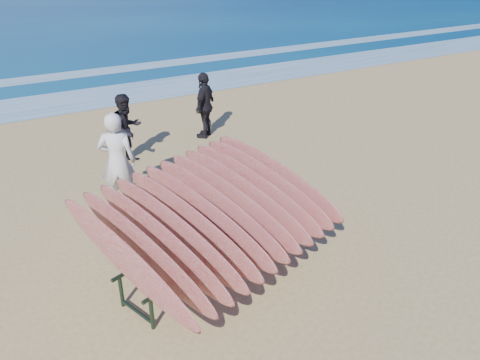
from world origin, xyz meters
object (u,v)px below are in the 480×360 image
at_px(surfboard_rack, 213,213).
at_px(person_white, 117,161).
at_px(person_dark_b, 205,105).
at_px(person_dark_a, 127,129).

xyz_separation_m(surfboard_rack, person_white, (-0.66, 2.57, -0.03)).
bearing_deg(person_dark_b, person_dark_a, -25.91).
height_order(surfboard_rack, person_dark_b, person_dark_b).
bearing_deg(person_dark_b, surfboard_rack, 23.89).
bearing_deg(person_dark_a, surfboard_rack, -115.23).
bearing_deg(surfboard_rack, person_dark_b, 46.43).
distance_m(surfboard_rack, person_white, 2.66).
distance_m(person_dark_a, person_dark_b, 2.31).
bearing_deg(person_dark_b, person_white, -1.71).
xyz_separation_m(surfboard_rack, person_dark_a, (0.09, 4.43, -0.15)).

